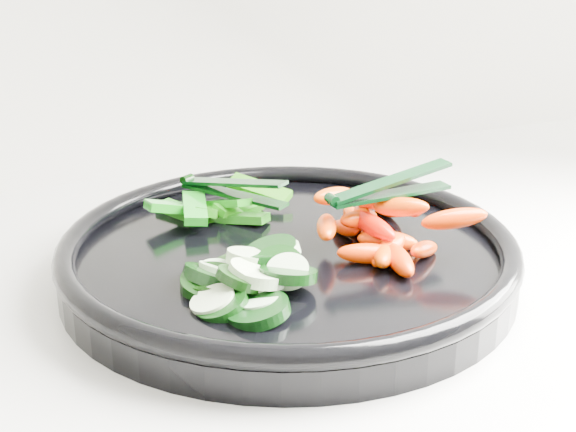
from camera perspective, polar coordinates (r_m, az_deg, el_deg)
name	(u,v)px	position (r m, az deg, el deg)	size (l,w,h in m)	color
veggie_tray	(288,255)	(0.66, 0.00, -2.81)	(0.47, 0.47, 0.04)	black
cucumber_pile	(243,277)	(0.59, -3.24, -4.33)	(0.11, 0.13, 0.04)	black
carrot_pile	(379,228)	(0.66, 6.51, -0.83)	(0.13, 0.15, 0.05)	#FF4200
pepper_pile	(219,207)	(0.73, -4.93, 0.64)	(0.14, 0.09, 0.04)	#23750B
tong_carrot	(387,188)	(0.66, 7.06, 1.96)	(0.11, 0.02, 0.02)	black
tong_pepper	(230,188)	(0.73, -4.12, 2.01)	(0.07, 0.10, 0.02)	black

